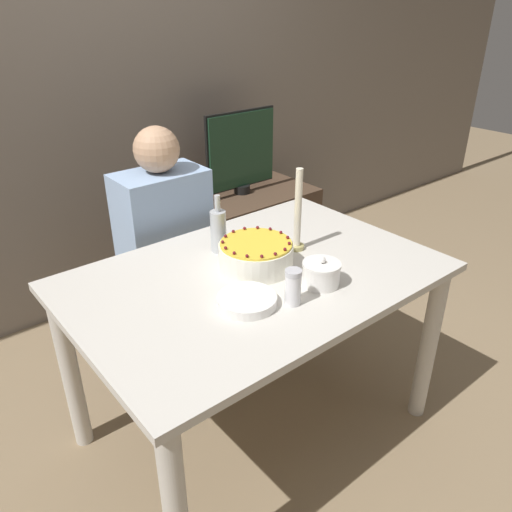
{
  "coord_description": "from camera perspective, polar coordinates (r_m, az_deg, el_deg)",
  "views": [
    {
      "loc": [
        -1.01,
        -1.23,
        1.66
      ],
      "look_at": [
        0.03,
        0.03,
        0.81
      ],
      "focal_mm": 35.0,
      "sensor_mm": 36.0,
      "label": 1
    }
  ],
  "objects": [
    {
      "name": "sugar_bowl",
      "position": [
        1.75,
        7.46,
        -2.0
      ],
      "size": [
        0.13,
        0.13,
        0.11
      ],
      "color": "white",
      "rests_on": "dining_table"
    },
    {
      "name": "cake",
      "position": [
        1.84,
        -0.0,
        0.11
      ],
      "size": [
        0.28,
        0.28,
        0.11
      ],
      "color": "white",
      "rests_on": "dining_table"
    },
    {
      "name": "side_cabinet",
      "position": [
        3.22,
        -1.54,
        2.36
      ],
      "size": [
        0.87,
        0.55,
        0.58
      ],
      "color": "#4C3828",
      "rests_on": "ground_plane"
    },
    {
      "name": "tv_monitor",
      "position": [
        3.04,
        -1.71,
        11.81
      ],
      "size": [
        0.49,
        0.1,
        0.5
      ],
      "color": "black",
      "rests_on": "side_cabinet"
    },
    {
      "name": "ground_plane",
      "position": [
        2.3,
        -0.02,
        -18.71
      ],
      "size": [
        12.0,
        12.0,
        0.0
      ],
      "primitive_type": "plane",
      "color": "#8C7556"
    },
    {
      "name": "bottle",
      "position": [
        1.95,
        -4.38,
        2.93
      ],
      "size": [
        0.06,
        0.06,
        0.23
      ],
      "color": "#B2B7BC",
      "rests_on": "dining_table"
    },
    {
      "name": "candle",
      "position": [
        1.95,
        4.79,
        4.5
      ],
      "size": [
        0.06,
        0.06,
        0.33
      ],
      "color": "tan",
      "rests_on": "dining_table"
    },
    {
      "name": "sugar_shaker",
      "position": [
        1.62,
        4.25,
        -3.55
      ],
      "size": [
        0.06,
        0.06,
        0.13
      ],
      "color": "white",
      "rests_on": "dining_table"
    },
    {
      "name": "person_man_blue_shirt",
      "position": [
        2.42,
        -10.09,
        -1.26
      ],
      "size": [
        0.4,
        0.34,
        1.18
      ],
      "rotation": [
        0.0,
        0.0,
        3.14
      ],
      "color": "#2D2D38",
      "rests_on": "ground_plane"
    },
    {
      "name": "dining_table",
      "position": [
        1.89,
        -0.02,
        -5.16
      ],
      "size": [
        1.34,
        0.91,
        0.76
      ],
      "color": "beige",
      "rests_on": "ground_plane"
    },
    {
      "name": "plate_stack",
      "position": [
        1.64,
        -1.06,
        -5.12
      ],
      "size": [
        0.2,
        0.2,
        0.03
      ],
      "color": "white",
      "rests_on": "dining_table"
    },
    {
      "name": "wall_behind",
      "position": [
        2.84,
        -19.27,
        18.78
      ],
      "size": [
        8.0,
        0.05,
        2.6
      ],
      "color": "slate",
      "rests_on": "ground_plane"
    }
  ]
}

